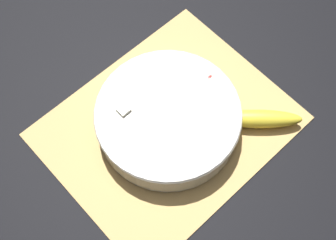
{
  "coord_description": "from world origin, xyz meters",
  "views": [
    {
      "loc": [
        0.28,
        0.3,
        0.88
      ],
      "look_at": [
        0.0,
        0.0,
        0.03
      ],
      "focal_mm": 50.0,
      "sensor_mm": 36.0,
      "label": 1
    }
  ],
  "objects": [
    {
      "name": "bamboo_mat_center",
      "position": [
        0.0,
        0.0,
        0.0
      ],
      "size": [
        0.48,
        0.39,
        0.01
      ],
      "color": "tan",
      "rests_on": "ground_plane"
    },
    {
      "name": "whole_banana",
      "position": [
        -0.14,
        0.12,
        0.03
      ],
      "size": [
        0.16,
        0.15,
        0.04
      ],
      "color": "yellow",
      "rests_on": "bamboo_mat_center"
    },
    {
      "name": "fruit_salad_bowl",
      "position": [
        0.0,
        -0.0,
        0.04
      ],
      "size": [
        0.29,
        0.29,
        0.07
      ],
      "color": "silver",
      "rests_on": "bamboo_mat_center"
    },
    {
      "name": "ground_plane",
      "position": [
        0.0,
        0.0,
        0.0
      ],
      "size": [
        6.0,
        6.0,
        0.0
      ],
      "primitive_type": "plane",
      "color": "black"
    }
  ]
}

